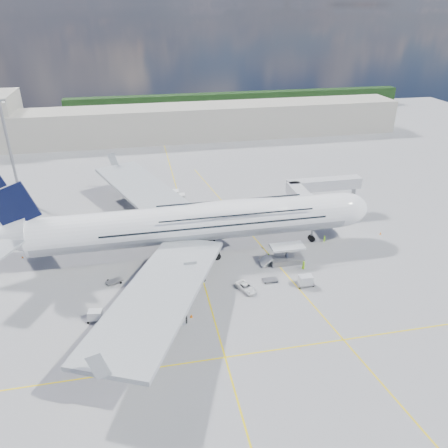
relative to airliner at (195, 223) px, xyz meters
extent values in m
plane|color=gray|center=(-0.26, -10.00, -6.87)|extent=(300.00, 300.00, 0.00)
cube|color=yellow|center=(-0.26, -10.00, -6.86)|extent=(0.25, 220.00, 0.01)
cube|color=yellow|center=(-0.26, -30.00, -6.86)|extent=(120.00, 0.25, 0.01)
cube|color=yellow|center=(13.74, 0.00, -6.86)|extent=(14.16, 99.06, 0.01)
cylinder|color=white|center=(-0.26, 0.00, -0.07)|extent=(62.00, 7.20, 7.20)
cylinder|color=#9EA0A5|center=(-0.26, 0.00, -0.22)|extent=(60.76, 7.13, 7.13)
ellipsoid|color=white|center=(7.74, 0.00, 1.91)|extent=(36.00, 6.84, 3.76)
ellipsoid|color=white|center=(30.74, 0.00, -0.07)|extent=(11.52, 7.20, 7.20)
ellipsoid|color=black|center=(33.98, 0.00, 0.53)|extent=(3.84, 4.16, 1.44)
cube|color=black|center=(-33.76, 0.00, 9.53)|extent=(11.02, 0.46, 14.61)
cube|color=#999EA3|center=(-8.26, 20.00, -1.27)|extent=(25.49, 39.15, 3.35)
cube|color=#999EA3|center=(-8.26, -20.00, -1.27)|extent=(25.49, 39.15, 3.35)
cylinder|color=#B7BABF|center=(-3.26, 12.50, -3.67)|extent=(5.20, 3.50, 3.50)
cylinder|color=#B7BABF|center=(-7.76, 23.00, -3.67)|extent=(5.20, 3.50, 3.50)
cylinder|color=#B7BABF|center=(-3.26, -12.50, -3.67)|extent=(5.20, 3.50, 3.50)
cylinder|color=#B7BABF|center=(-7.76, -23.00, -3.67)|extent=(5.20, 3.50, 3.50)
cylinder|color=gray|center=(24.74, 0.00, -4.67)|extent=(0.44, 0.44, 3.80)
cylinder|color=black|center=(24.74, 0.00, -6.22)|extent=(1.30, 0.90, 1.30)
cylinder|color=gray|center=(-0.26, 0.00, -4.67)|extent=(0.56, 0.56, 3.80)
cylinder|color=black|center=(-0.26, 3.20, -6.12)|extent=(1.50, 0.90, 1.50)
cube|color=#B7B7BC|center=(24.74, 8.60, 0.23)|extent=(3.00, 10.00, 2.60)
cube|color=#B7B7BC|center=(32.74, 13.60, 0.23)|extent=(18.00, 3.00, 2.60)
cylinder|color=gray|center=(26.74, 11.60, -3.32)|extent=(0.80, 0.80, 7.10)
cylinder|color=black|center=(26.74, 11.60, -6.42)|extent=(0.90, 0.80, 0.90)
cylinder|color=gray|center=(40.74, 13.60, -3.32)|extent=(1.00, 1.00, 7.10)
cube|color=gray|center=(40.74, 13.60, -6.47)|extent=(2.00, 2.00, 0.80)
cylinder|color=#B7B7BC|center=(24.74, 4.80, 0.23)|extent=(3.60, 3.60, 2.80)
cube|color=silver|center=(16.74, -7.10, -3.37)|extent=(6.50, 3.20, 0.35)
cube|color=gray|center=(16.74, -7.10, -6.32)|extent=(6.50, 3.20, 1.10)
cube|color=gray|center=(16.74, -7.10, -4.82)|extent=(0.22, 1.99, 3.00)
cylinder|color=black|center=(14.14, -8.30, -6.52)|extent=(0.70, 0.30, 0.70)
cube|color=silver|center=(12.54, -7.10, -5.87)|extent=(2.16, 2.60, 1.60)
cylinder|color=gray|center=(-40.26, 35.00, 5.63)|extent=(0.70, 0.70, 25.00)
cube|color=#B2AD9E|center=(-0.26, 85.00, -0.87)|extent=(180.00, 16.00, 12.00)
cube|color=#193814|center=(39.74, 130.00, -2.87)|extent=(160.00, 6.00, 8.00)
cube|color=gray|center=(-18.79, -17.86, -6.52)|extent=(3.16, 2.01, 0.18)
cylinder|color=black|center=(-19.98, -18.45, -6.65)|extent=(0.43, 0.18, 0.43)
cylinder|color=black|center=(-17.61, -17.27, -6.65)|extent=(0.43, 0.18, 0.43)
cube|color=silver|center=(-18.79, -17.86, -5.74)|extent=(2.37, 1.79, 1.48)
cube|color=gray|center=(-7.81, -22.28, -6.51)|extent=(3.27, 2.00, 0.19)
cylinder|color=black|center=(-9.05, -22.90, -6.64)|extent=(0.45, 0.19, 0.45)
cylinder|color=black|center=(-6.57, -21.66, -6.64)|extent=(0.45, 0.19, 0.45)
cube|color=silver|center=(-7.81, -22.28, -5.68)|extent=(2.44, 1.80, 1.55)
cube|color=gray|center=(-10.90, -10.43, -6.56)|extent=(2.88, 1.99, 0.16)
cylinder|color=black|center=(-11.95, -10.95, -6.68)|extent=(0.38, 0.16, 0.38)
cylinder|color=black|center=(-9.85, -9.90, -6.68)|extent=(0.38, 0.16, 0.38)
cube|color=silver|center=(-10.90, -10.43, -5.86)|extent=(2.18, 1.74, 1.31)
cube|color=gray|center=(-16.12, -7.56, -6.53)|extent=(3.26, 2.67, 0.17)
cylinder|color=black|center=(-17.28, -8.13, -6.66)|extent=(0.42, 0.17, 0.42)
cylinder|color=black|center=(-14.97, -6.98, -6.66)|extent=(0.42, 0.17, 0.42)
cube|color=gray|center=(17.43, -15.45, -6.49)|extent=(3.30, 1.85, 0.19)
cylinder|color=black|center=(16.14, -16.09, -6.63)|extent=(0.48, 0.19, 0.48)
cylinder|color=black|center=(18.73, -14.80, -6.63)|extent=(0.48, 0.19, 0.48)
cube|color=silver|center=(17.43, -15.45, -5.63)|extent=(2.43, 1.71, 1.62)
cube|color=gray|center=(11.71, -12.82, -6.55)|extent=(2.81, 1.58, 0.16)
cylinder|color=black|center=(10.61, -13.37, -6.67)|extent=(0.40, 0.16, 0.40)
cylinder|color=black|center=(12.81, -12.28, -6.67)|extent=(0.40, 0.16, 0.40)
cube|color=silver|center=(-6.53, -20.94, -6.20)|extent=(2.83, 1.60, 1.25)
cube|color=black|center=(-6.53, -20.94, -5.43)|extent=(1.11, 1.27, 0.48)
cylinder|color=black|center=(-7.49, -21.47, -6.56)|extent=(0.62, 0.24, 0.62)
cylinder|color=black|center=(-5.57, -20.42, -6.56)|extent=(0.62, 0.24, 0.62)
cube|color=gray|center=(-2.18, 25.41, -5.97)|extent=(5.97, 2.63, 1.79)
cube|color=silver|center=(-2.81, 25.41, -4.27)|extent=(4.47, 2.59, 1.97)
cube|color=silver|center=(0.05, 25.41, -5.17)|extent=(1.78, 2.18, 1.43)
cube|color=black|center=(0.68, 25.41, -4.99)|extent=(0.28, 1.79, 0.80)
cylinder|color=black|center=(-0.22, 24.38, -6.38)|extent=(0.98, 0.31, 0.98)
cylinder|color=black|center=(-4.15, 26.44, -6.38)|extent=(0.98, 0.31, 0.98)
cube|color=orange|center=(-2.81, 25.41, -4.90)|extent=(4.51, 2.64, 0.45)
cube|color=gray|center=(-11.40, 34.38, -5.77)|extent=(7.40, 6.18, 2.20)
cube|color=silver|center=(-12.17, 34.38, -3.68)|extent=(5.91, 5.23, 2.42)
cube|color=silver|center=(-8.65, 34.38, -4.78)|extent=(3.05, 3.20, 1.76)
cube|color=black|center=(-7.88, 34.38, -4.56)|extent=(1.36, 1.92, 0.99)
cylinder|color=black|center=(-8.98, 33.12, -6.26)|extent=(1.21, 0.38, 1.21)
cylinder|color=black|center=(-13.82, 35.64, -6.26)|extent=(1.21, 0.38, 1.21)
imported|color=white|center=(6.67, -14.71, -6.25)|extent=(3.56, 4.91, 1.24)
imported|color=#AAFF1A|center=(27.22, -1.14, -6.07)|extent=(0.69, 0.59, 1.59)
imported|color=#A2EE19|center=(13.33, -6.35, -5.94)|extent=(1.04, 1.13, 1.86)
imported|color=#9EF91A|center=(-9.97, -19.70, -5.88)|extent=(0.79, 1.25, 1.98)
imported|color=#9CE818|center=(19.14, -10.06, -6.02)|extent=(0.66, 0.90, 1.69)
imported|color=#ABDD17|center=(-6.78, -13.81, -6.08)|extent=(1.09, 0.72, 1.57)
cone|color=orange|center=(40.77, -0.26, -6.58)|extent=(0.46, 0.46, 0.58)
cube|color=orange|center=(40.77, -0.26, -6.85)|extent=(0.39, 0.39, 0.03)
cone|color=orange|center=(-4.84, 6.82, -6.56)|extent=(0.48, 0.48, 0.62)
cube|color=orange|center=(-4.84, 6.82, -6.85)|extent=(0.42, 0.42, 0.03)
cone|color=orange|center=(-9.96, 19.87, -6.58)|extent=(0.46, 0.46, 0.58)
cube|color=orange|center=(-9.96, 19.87, -6.85)|extent=(0.39, 0.39, 0.03)
cone|color=orange|center=(-3.78, -20.12, -6.56)|extent=(0.49, 0.49, 0.62)
cube|color=orange|center=(-3.78, -20.12, -6.85)|extent=(0.42, 0.42, 0.03)
cone|color=orange|center=(-8.02, -23.03, -6.60)|extent=(0.42, 0.42, 0.54)
cube|color=orange|center=(-8.02, -23.03, -6.85)|extent=(0.36, 0.36, 0.03)
cone|color=orange|center=(-34.25, 4.98, -6.63)|extent=(0.38, 0.38, 0.48)
cube|color=orange|center=(-34.25, 4.98, -6.86)|extent=(0.33, 0.33, 0.03)
camera|label=1|loc=(-9.90, -76.12, 38.25)|focal=35.00mm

